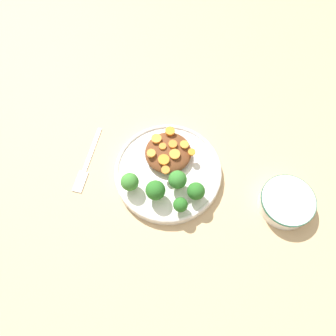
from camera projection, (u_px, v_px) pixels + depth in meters
The scene contains 20 objects.
ground_plane at pixel (168, 174), 0.83m from camera, with size 4.00×4.00×0.00m, color tan.
plate at pixel (168, 172), 0.82m from camera, with size 0.27×0.27×0.03m.
dip_bowl at pixel (287, 202), 0.78m from camera, with size 0.13×0.13×0.04m.
stew_mound at pixel (168, 152), 0.82m from camera, with size 0.12×0.12×0.03m, color brown.
broccoli_floret_0 at pixel (178, 180), 0.77m from camera, with size 0.04×0.04×0.06m.
broccoli_floret_1 at pixel (155, 190), 0.75m from camera, with size 0.05×0.05×0.06m.
broccoli_floret_2 at pixel (196, 191), 0.76m from camera, with size 0.04×0.04×0.05m.
broccoli_floret_3 at pixel (180, 205), 0.75m from camera, with size 0.03×0.03×0.05m.
broccoli_floret_4 at pixel (130, 182), 0.77m from camera, with size 0.04×0.04×0.06m.
carrot_slice_0 at pixel (170, 131), 0.82m from camera, with size 0.02×0.02×0.01m, color orange.
carrot_slice_1 at pixel (192, 152), 0.80m from camera, with size 0.02×0.02×0.00m, color orange.
carrot_slice_2 at pixel (175, 154), 0.80m from camera, with size 0.03×0.03×0.00m, color orange.
carrot_slice_3 at pixel (166, 170), 0.78m from camera, with size 0.02×0.02×0.01m, color orange.
carrot_slice_4 at pixel (173, 144), 0.81m from camera, with size 0.02×0.02×0.01m, color orange.
carrot_slice_5 at pixel (163, 146), 0.81m from camera, with size 0.02×0.02×0.00m, color orange.
carrot_slice_6 at pixel (156, 139), 0.81m from camera, with size 0.03×0.03×0.01m, color orange.
carrot_slice_7 at pixel (164, 159), 0.79m from camera, with size 0.03×0.03×0.01m, color orange.
carrot_slice_8 at pixel (184, 144), 0.81m from camera, with size 0.02×0.02×0.00m, color orange.
carrot_slice_9 at pixel (151, 153), 0.80m from camera, with size 0.02×0.02×0.01m, color orange.
fork at pixel (86, 165), 0.84m from camera, with size 0.16×0.13×0.01m.
Camera 1 is at (-0.21, -0.27, 0.76)m, focal length 35.00 mm.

